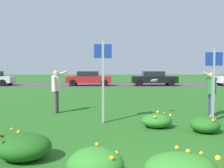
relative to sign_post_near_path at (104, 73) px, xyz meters
The scene contains 14 objects.
ground_plane 7.37m from the sign_post_near_path, 83.57° to the left, with size 120.00×120.00×0.00m, color #26601E.
highway_strip 20.09m from the sign_post_near_path, 87.69° to the left, with size 120.00×7.95×0.01m, color #424244.
highway_center_stripe 20.09m from the sign_post_near_path, 87.69° to the left, with size 120.00×0.16×0.00m, color yellow.
daylily_clump_front_center 2.23m from the sign_post_near_path, 23.73° to the right, with size 0.89×0.83×0.44m.
daylily_clump_mid_left 3.39m from the sign_post_near_path, 24.80° to the right, with size 0.79×0.82×0.43m.
daylily_clump_near_camera 4.67m from the sign_post_near_path, 89.54° to the right, with size 0.88×0.85×0.59m.
daylily_clump_front_right 3.96m from the sign_post_near_path, 111.98° to the right, with size 1.06×0.93×0.55m.
sign_post_near_path is the anchor object (origin of this frame).
sign_post_by_roadside 3.62m from the sign_post_near_path, ahead, with size 0.56×0.10×2.40m.
person_thrower_white_shirt 2.71m from the sign_post_near_path, 135.51° to the left, with size 0.59×0.51×1.67m.
person_catcher_green_shirt 4.09m from the sign_post_near_path, 16.24° to the left, with size 0.55×0.51×1.65m.
frisbee_white 2.28m from the sign_post_near_path, 35.19° to the left, with size 0.28×0.26×0.14m.
car_red_center_left 18.36m from the sign_post_near_path, 96.38° to the left, with size 4.50×2.00×1.45m.
car_black_center_right 18.80m from the sign_post_near_path, 76.04° to the left, with size 4.50×2.00×1.45m.
Camera 1 is at (-0.52, -2.66, 1.74)m, focal length 42.23 mm.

